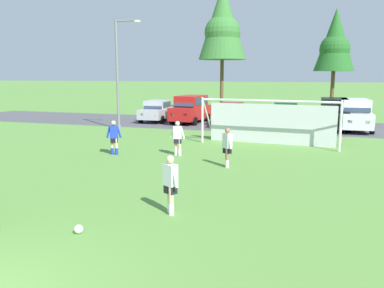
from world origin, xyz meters
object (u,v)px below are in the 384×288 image
object	(u,v)px
soccer_goal	(270,121)
player_winger_left	(114,138)
player_striker_near	(227,147)
parked_car_slot_center	(286,113)
parked_car_slot_center_right	(334,113)
player_defender_far	(170,185)
street_lamp	(120,74)
parked_car_slot_center_left	(231,114)
parked_car_slot_far_left	(157,111)
soccer_ball	(79,229)
player_midfield_center	(178,138)
parked_car_slot_right	(354,114)
parked_car_slot_left	(191,109)

from	to	relation	value
soccer_goal	player_winger_left	distance (m)	8.51
player_striker_near	parked_car_slot_center	size ratio (longest dim) A/B	0.38
parked_car_slot_center_right	player_defender_far	bearing A→B (deg)	-103.06
player_defender_far	player_winger_left	xyz separation A→B (m)	(-5.57, 6.89, 0.00)
player_striker_near	street_lamp	size ratio (longest dim) A/B	0.22
parked_car_slot_center_left	parked_car_slot_center	size ratio (longest dim) A/B	1.00
player_striker_near	parked_car_slot_far_left	world-z (taller)	parked_car_slot_far_left
soccer_ball	street_lamp	bearing A→B (deg)	115.02
parked_car_slot_far_left	parked_car_slot_center_right	bearing A→B (deg)	-1.79
parked_car_slot_center	street_lamp	bearing A→B (deg)	-148.76
player_winger_left	parked_car_slot_center_right	distance (m)	16.49
soccer_ball	player_defender_far	size ratio (longest dim) A/B	0.13
player_winger_left	parked_car_slot_center	distance (m)	16.13
player_striker_near	player_winger_left	xyz separation A→B (m)	(-5.75, 0.87, 0.00)
soccer_goal	player_defender_far	distance (m)	12.16
parked_car_slot_center	parked_car_slot_center_left	bearing A→B (deg)	-151.04
parked_car_slot_center	player_striker_near	bearing A→B (deg)	-93.57
player_striker_near	player_midfield_center	world-z (taller)	same
player_midfield_center	parked_car_slot_far_left	distance (m)	14.18
player_striker_near	parked_car_slot_center_left	xyz separation A→B (m)	(-2.88, 13.40, 0.05)
parked_car_slot_center	parked_car_slot_center_right	size ratio (longest dim) A/B	0.93
parked_car_slot_far_left	player_winger_left	bearing A→B (deg)	-75.42
soccer_ball	player_midfield_center	bearing A→B (deg)	95.94
player_defender_far	player_midfield_center	bearing A→B (deg)	108.82
soccer_ball	parked_car_slot_far_left	world-z (taller)	parked_car_slot_far_left
soccer_ball	parked_car_slot_far_left	xyz separation A→B (m)	(-7.45, 22.30, 0.77)
soccer_ball	soccer_goal	xyz separation A→B (m)	(2.75, 14.11, 1.18)
parked_car_slot_center_right	parked_car_slot_right	xyz separation A→B (m)	(1.34, -0.44, 0.00)
parked_car_slot_center_left	street_lamp	world-z (taller)	street_lamp
player_midfield_center	parked_car_slot_far_left	world-z (taller)	parked_car_slot_far_left
parked_car_slot_center_left	street_lamp	xyz separation A→B (m)	(-6.86, -4.37, 2.99)
player_striker_near	parked_car_slot_right	bearing A→B (deg)	66.74
player_winger_left	parked_car_slot_center_left	distance (m)	12.85
player_midfield_center	parked_car_slot_left	world-z (taller)	parked_car_slot_left
street_lamp	player_defender_far	bearing A→B (deg)	-57.56
soccer_goal	street_lamp	bearing A→B (deg)	164.61
player_striker_near	soccer_goal	bearing A→B (deg)	81.00
player_striker_near	player_midfield_center	bearing A→B (deg)	149.57
soccer_goal	parked_car_slot_far_left	xyz separation A→B (m)	(-10.20, 8.19, -0.42)
parked_car_slot_center_right	soccer_goal	bearing A→B (deg)	-114.02
parked_car_slot_right	street_lamp	bearing A→B (deg)	-164.23
parked_car_slot_left	parked_car_slot_right	distance (m)	12.11
parked_car_slot_far_left	parked_car_slot_right	bearing A→B (deg)	-3.29
player_striker_near	parked_car_slot_left	size ratio (longest dim) A/B	0.35
soccer_goal	parked_car_slot_center	size ratio (longest dim) A/B	1.74
parked_car_slot_left	player_midfield_center	bearing A→B (deg)	-74.37
player_striker_near	player_winger_left	size ratio (longest dim) A/B	1.00
player_defender_far	parked_car_slot_far_left	size ratio (longest dim) A/B	0.38
parked_car_slot_far_left	parked_car_slot_left	world-z (taller)	parked_car_slot_left
player_defender_far	parked_car_slot_left	distance (m)	21.19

